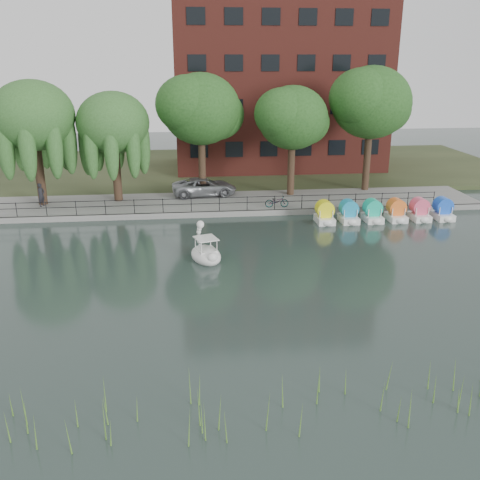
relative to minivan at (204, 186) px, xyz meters
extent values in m
plane|color=#374A44|center=(0.87, -17.84, -1.21)|extent=(120.00, 120.00, 0.00)
cube|color=gray|center=(0.87, -1.84, -1.01)|extent=(40.00, 6.00, 0.40)
cube|color=gray|center=(0.87, -4.79, -1.01)|extent=(40.00, 0.25, 0.40)
cube|color=#47512D|center=(0.87, 12.16, -1.03)|extent=(60.00, 22.00, 0.36)
cylinder|color=black|center=(0.87, -4.59, 0.14)|extent=(32.00, 0.04, 0.04)
cylinder|color=black|center=(0.87, -4.59, -0.26)|extent=(32.00, 0.04, 0.04)
cylinder|color=black|center=(0.87, -4.59, -0.31)|extent=(0.05, 0.05, 1.00)
cube|color=#4C1E16|center=(7.87, 12.16, 8.15)|extent=(20.00, 10.00, 18.00)
cylinder|color=#473323|center=(-12.13, -1.34, 1.29)|extent=(0.60, 0.60, 4.20)
ellipsoid|color=#447E39|center=(-12.13, -1.34, 5.70)|extent=(5.88, 5.88, 5.00)
cylinder|color=#473323|center=(-6.63, -0.84, 1.09)|extent=(0.60, 0.60, 3.80)
ellipsoid|color=#447E39|center=(-6.63, -0.84, 5.08)|extent=(5.32, 5.32, 4.52)
cylinder|color=#473323|center=(-0.13, 0.16, 1.44)|extent=(0.60, 0.60, 4.50)
ellipsoid|color=#346B28|center=(-0.13, 0.16, 5.89)|extent=(6.00, 6.00, 5.10)
cylinder|color=#473323|center=(6.87, -0.34, 1.22)|extent=(0.60, 0.60, 4.05)
ellipsoid|color=#346B28|center=(6.87, -0.34, 5.22)|extent=(5.40, 5.40, 4.59)
cylinder|color=#473323|center=(13.37, 0.66, 1.56)|extent=(0.60, 0.60, 4.72)
ellipsoid|color=#346B28|center=(13.37, 0.66, 6.23)|extent=(6.30, 6.30, 5.36)
imported|color=gray|center=(0.00, 0.00, 0.00)|extent=(3.31, 6.06, 1.61)
imported|color=gray|center=(5.12, -4.10, -0.31)|extent=(0.63, 1.73, 1.00)
imported|color=black|center=(-12.04, -2.01, 0.18)|extent=(0.76, 0.86, 1.98)
ellipsoid|color=white|center=(-0.50, -13.32, -0.93)|extent=(2.22, 2.81, 0.55)
cube|color=white|center=(-0.47, -13.41, -0.66)|extent=(1.28, 1.34, 0.27)
cube|color=white|center=(-0.48, -13.36, 0.10)|extent=(1.45, 1.51, 0.05)
ellipsoid|color=white|center=(-0.18, -14.32, -0.71)|extent=(0.68, 0.60, 0.51)
sphere|color=white|center=(-0.74, -12.54, 0.66)|extent=(0.44, 0.44, 0.44)
cone|color=black|center=(-0.83, -12.26, 0.63)|extent=(0.24, 0.28, 0.18)
cylinder|color=yellow|center=(-0.79, -12.38, 0.64)|extent=(0.25, 0.16, 0.24)
cube|color=white|center=(7.96, -7.01, -0.99)|extent=(1.15, 1.70, 0.44)
cylinder|color=yellow|center=(7.96, -6.91, -0.26)|extent=(0.90, 1.20, 0.90)
cube|color=white|center=(9.66, -7.01, -0.99)|extent=(1.15, 1.70, 0.44)
cylinder|color=#1D93C3|center=(9.66, -6.91, -0.26)|extent=(0.90, 1.20, 0.90)
cube|color=white|center=(11.36, -7.01, -0.99)|extent=(1.15, 1.70, 0.44)
cylinder|color=#16C097|center=(11.36, -6.91, -0.26)|extent=(0.90, 1.20, 0.90)
cube|color=white|center=(13.06, -7.01, -0.99)|extent=(1.15, 1.70, 0.44)
cylinder|color=orange|center=(13.06, -6.91, -0.26)|extent=(0.90, 1.20, 0.90)
cube|color=white|center=(14.76, -7.01, -0.99)|extent=(1.15, 1.70, 0.44)
cylinder|color=#EA5274|center=(14.76, -6.91, -0.26)|extent=(0.90, 1.20, 0.90)
cube|color=white|center=(16.46, -7.01, -0.99)|extent=(1.15, 1.70, 0.44)
cylinder|color=blue|center=(16.46, -6.91, -0.26)|extent=(0.90, 1.20, 0.90)
camera|label=1|loc=(-1.57, -41.45, 9.58)|focal=40.00mm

